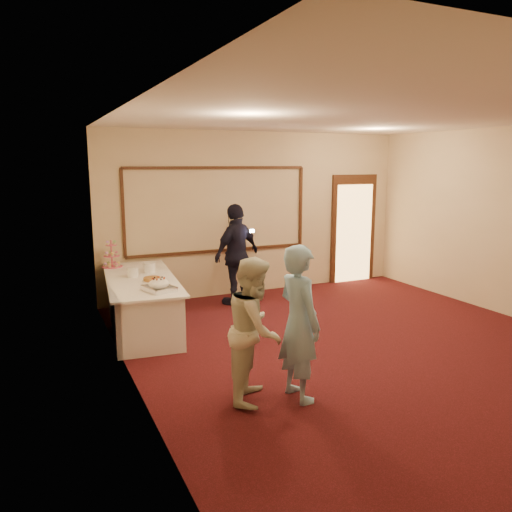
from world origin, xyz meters
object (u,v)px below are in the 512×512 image
at_px(buffet_table, 142,303).
at_px(guest, 237,254).
at_px(woman, 255,329).
at_px(pavlova_tray, 159,285).
at_px(cupcake_stand, 112,256).
at_px(man, 299,323).
at_px(tart, 152,279).
at_px(plate_stack_a, 133,272).
at_px(plate_stack_b, 149,267).

xyz_separation_m(buffet_table, guest, (1.80, 0.64, 0.49)).
height_order(woman, guest, guest).
height_order(pavlova_tray, cupcake_stand, cupcake_stand).
bearing_deg(man, woman, 61.70).
relative_size(tart, woman, 0.19).
relative_size(buffet_table, plate_stack_a, 15.29).
relative_size(buffet_table, plate_stack_b, 14.06).
bearing_deg(guest, tart, 3.49).
bearing_deg(man, tart, 14.36).
relative_size(cupcake_stand, tart, 1.71).
relative_size(tart, man, 0.17).
distance_m(buffet_table, cupcake_stand, 1.14).
bearing_deg(plate_stack_a, woman, -76.33).
height_order(cupcake_stand, plate_stack_b, cupcake_stand).
bearing_deg(plate_stack_b, guest, 11.61).
bearing_deg(pavlova_tray, tart, 85.86).
xyz_separation_m(pavlova_tray, tart, (0.04, 0.57, -0.05)).
bearing_deg(man, buffet_table, 14.40).
distance_m(buffet_table, woman, 2.84).
bearing_deg(guest, plate_stack_b, -13.77).
bearing_deg(cupcake_stand, buffet_table, -75.14).
xyz_separation_m(plate_stack_b, tart, (-0.10, -0.61, -0.05)).
distance_m(pavlova_tray, cupcake_stand, 1.86).
bearing_deg(buffet_table, woman, -77.76).
height_order(plate_stack_b, tart, plate_stack_b).
xyz_separation_m(pavlova_tray, guest, (1.73, 1.50, 0.03)).
bearing_deg(pavlova_tray, cupcake_stand, 99.88).
distance_m(tart, woman, 2.51).
xyz_separation_m(tart, woman, (0.49, -2.46, -0.05)).
bearing_deg(plate_stack_a, guest, 16.19).
bearing_deg(plate_stack_a, buffet_table, -43.23).
bearing_deg(man, pavlova_tray, 20.02).
bearing_deg(guest, buffet_table, -5.85).
relative_size(buffet_table, cupcake_stand, 5.37).
height_order(pavlova_tray, plate_stack_a, pavlova_tray).
distance_m(pavlova_tray, tart, 0.57).
xyz_separation_m(plate_stack_a, man, (1.10, -3.02, -0.02)).
bearing_deg(buffet_table, plate_stack_a, 136.77).
bearing_deg(plate_stack_a, plate_stack_b, 36.77).
bearing_deg(pavlova_tray, man, -65.37).
relative_size(woman, guest, 0.86).
height_order(pavlova_tray, guest, guest).
distance_m(cupcake_stand, man, 4.10).
xyz_separation_m(cupcake_stand, tart, (0.36, -1.26, -0.15)).
bearing_deg(guest, woman, 45.13).
bearing_deg(man, cupcake_stand, 13.39).
bearing_deg(plate_stack_b, cupcake_stand, 125.01).
relative_size(pavlova_tray, plate_stack_b, 2.63).
distance_m(tart, guest, 1.94).
bearing_deg(woman, man, -80.68).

